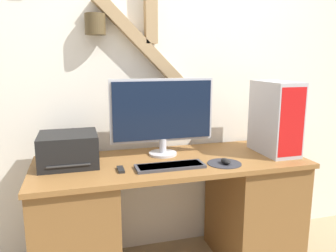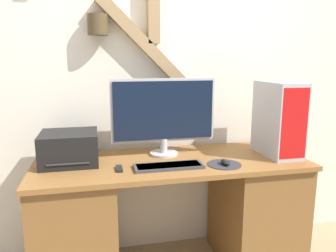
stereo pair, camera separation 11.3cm
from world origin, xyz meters
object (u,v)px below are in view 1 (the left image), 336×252
keyboard (170,166)px  remote_control (121,169)px  computer_tower (275,118)px  printer (69,149)px  monitor (163,113)px  mouse (226,161)px

keyboard → remote_control: size_ratio=4.03×
computer_tower → keyboard: bearing=-171.7°
computer_tower → printer: bearing=175.2°
keyboard → computer_tower: size_ratio=0.84×
monitor → keyboard: 0.39m
keyboard → remote_control: (-0.29, 0.02, -0.00)m
monitor → keyboard: size_ratio=1.68×
mouse → remote_control: mouse is taller
keyboard → mouse: bearing=-5.2°
keyboard → computer_tower: computer_tower is taller
keyboard → computer_tower: bearing=8.3°
keyboard → monitor: bearing=84.1°
keyboard → computer_tower: (0.78, 0.11, 0.24)m
keyboard → mouse: mouse is taller
printer → computer_tower: bearing=-4.8°
monitor → remote_control: bearing=-141.5°
computer_tower → mouse: bearing=-161.4°
remote_control → computer_tower: bearing=4.8°
monitor → keyboard: monitor is taller
printer → remote_control: bearing=-35.1°
mouse → printer: size_ratio=0.26×
monitor → computer_tower: monitor is taller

